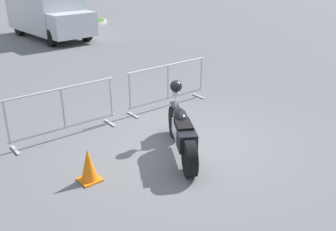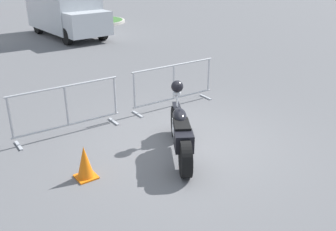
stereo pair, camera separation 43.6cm
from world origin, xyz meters
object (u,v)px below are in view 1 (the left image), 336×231
Objects in this scene: delivery_van at (47,10)px; traffic_cone at (89,165)px; crowd_barrier_near at (63,112)px; crowd_barrier_far at (168,85)px; motorcycle at (182,131)px.

delivery_van is 12.91m from traffic_cone.
crowd_barrier_near is 3.95× the size of traffic_cone.
crowd_barrier_near is 1.88m from traffic_cone.
crowd_barrier_near is at bearing -24.45° from delivery_van.
delivery_van is at bearing 82.72° from crowd_barrier_far.
crowd_barrier_near is 0.46× the size of delivery_van.
traffic_cone is at bearing -103.52° from crowd_barrier_near.
motorcycle is at bearing -56.41° from crowd_barrier_near.
crowd_barrier_near is (-1.38, 2.08, 0.08)m from motorcycle.
crowd_barrier_far is (2.76, 0.00, 0.00)m from crowd_barrier_near.
crowd_barrier_far is 3.95× the size of traffic_cone.
motorcycle reaches higher than crowd_barrier_near.
crowd_barrier_far reaches higher than traffic_cone.
crowd_barrier_far is (1.38, 2.08, 0.08)m from motorcycle.
delivery_van is 8.63× the size of traffic_cone.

